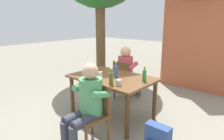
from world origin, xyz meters
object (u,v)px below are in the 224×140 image
bottle_olive (111,78)px  cup_white (89,71)px  cup_steel (119,83)px  person_in_plaid_shirt (127,70)px  dining_table (112,82)px  person_in_white_shirt (87,102)px  bottle_blue (116,71)px  chair_near_right (93,111)px  chair_far_left (124,78)px  brick_kiosk (207,27)px  bottle_green (144,75)px  cup_glass (100,75)px

bottle_olive → cup_white: 0.80m
cup_white → cup_steel: (0.88, -0.20, 0.00)m
cup_steel → person_in_plaid_shirt: bearing=121.6°
dining_table → person_in_white_shirt: size_ratio=1.23×
dining_table → person_in_plaid_shirt: size_ratio=1.23×
dining_table → bottle_blue: (0.08, 0.01, 0.22)m
person_in_white_shirt → bottle_blue: 0.96m
chair_near_right → chair_far_left: bearing=113.1°
brick_kiosk → bottle_green: bearing=-89.0°
bottle_blue → cup_white: size_ratio=3.06×
bottle_olive → chair_far_left: bearing=118.8°
bottle_blue → dining_table: bearing=-172.3°
cup_steel → brick_kiosk: 3.65m
person_in_plaid_shirt → bottle_green: (0.91, -0.75, 0.22)m
person_in_white_shirt → bottle_blue: (-0.25, 0.89, 0.23)m
chair_far_left → cup_steel: bearing=-55.8°
brick_kiosk → person_in_plaid_shirt: bearing=-109.6°
bottle_blue → bottle_olive: 0.42m
person_in_white_shirt → bottle_blue: person_in_white_shirt is taller
chair_far_left → cup_white: (-0.14, -0.88, 0.32)m
dining_table → cup_steel: cup_steel is taller
bottle_green → dining_table: bearing=-167.4°
bottle_olive → cup_glass: (-0.37, 0.14, -0.06)m
person_in_plaid_shirt → cup_white: person_in_plaid_shirt is taller
bottle_olive → dining_table: bearing=129.7°
cup_glass → bottle_blue: bearing=53.3°
bottle_blue → bottle_green: (0.50, 0.12, -0.01)m
dining_table → cup_steel: size_ratio=15.39×
person_in_white_shirt → cup_steel: person_in_white_shirt is taller
chair_far_left → person_in_white_shirt: bearing=-68.5°
bottle_olive → cup_glass: 0.40m
bottle_olive → cup_white: bottle_olive is taller
person_in_white_shirt → cup_white: size_ratio=12.77×
bottle_green → brick_kiosk: 3.21m
person_in_plaid_shirt → brick_kiosk: 2.68m
chair_near_right → person_in_white_shirt: (-0.01, -0.11, 0.17)m
cup_steel → cup_glass: bearing=168.3°
chair_far_left → bottle_green: bearing=-35.4°
chair_near_right → brick_kiosk: 4.18m
dining_table → bottle_olive: 0.50m
chair_far_left → person_in_plaid_shirt: (0.00, 0.11, 0.17)m
person_in_white_shirt → bottle_blue: bearing=105.4°
person_in_plaid_shirt → cup_steel: 1.41m
chair_far_left → bottle_olive: size_ratio=3.28×
dining_table → chair_near_right: (0.33, -0.77, -0.17)m
bottle_blue → cup_glass: 0.28m
cup_white → cup_steel: bearing=-13.0°
chair_near_right → cup_steel: 0.57m
chair_near_right → bottle_green: 1.01m
bottle_olive → cup_white: bearing=162.2°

